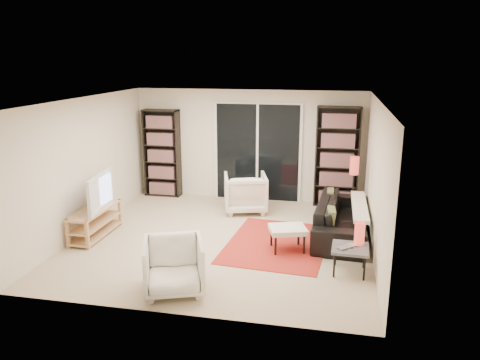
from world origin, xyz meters
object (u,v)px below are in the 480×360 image
sofa (343,218)px  bookshelf_left (162,153)px  tv_stand (95,221)px  armchair_back (245,193)px  floor_lamp (354,173)px  bookshelf_right (337,157)px  ottoman (288,230)px  armchair_front (174,266)px  side_table (350,250)px

sofa → bookshelf_left: bearing=70.9°
tv_stand → bookshelf_left: bearing=83.8°
armchair_back → floor_lamp: floor_lamp is taller
bookshelf_right → floor_lamp: bookshelf_right is taller
ottoman → armchair_back: bearing=119.8°
tv_stand → ottoman: tv_stand is taller
bookshelf_left → armchair_front: size_ratio=2.43×
tv_stand → floor_lamp: bearing=21.3°
armchair_back → ottoman: size_ratio=1.23×
bookshelf_left → side_table: size_ratio=3.58×
side_table → armchair_front: bearing=-155.9°
floor_lamp → side_table: bearing=-92.2°
armchair_back → side_table: bearing=114.1°
bookshelf_right → ottoman: bookshelf_right is taller
armchair_back → ottoman: bearing=104.6°
sofa → ottoman: (-0.89, -0.85, 0.02)m
sofa → tv_stand: bearing=106.0°
bookshelf_right → sofa: 1.89m
bookshelf_right → armchair_back: (-1.80, -0.75, -0.66)m
bookshelf_right → side_table: bearing=-85.9°
side_table → ottoman: bearing=146.8°
armchair_front → armchair_back: bearing=64.5°
sofa → armchair_back: 2.18m
tv_stand → armchair_front: (2.03, -1.65, 0.10)m
bookshelf_right → ottoman: (-0.75, -2.59, -0.70)m
bookshelf_left → sofa: (3.99, -1.74, -0.65)m
armchair_front → sofa: bearing=27.9°
armchair_front → floor_lamp: 4.21m
ottoman → side_table: same height
tv_stand → sofa: size_ratio=0.58×
bookshelf_left → side_table: (4.08, -3.23, -0.62)m
bookshelf_left → tv_stand: 2.73m
bookshelf_left → tv_stand: bearing=-96.2°
armchair_back → sofa: bearing=137.9°
sofa → floor_lamp: floor_lamp is taller
bookshelf_left → armchair_back: (2.05, -0.75, -0.58)m
armchair_back → tv_stand: bearing=23.5°
armchair_back → side_table: armchair_back is taller
armchair_front → tv_stand: bearing=120.4°
armchair_back → armchair_front: size_ratio=1.07×
bookshelf_right → bookshelf_left: bearing=180.0°
tv_stand → armchair_back: size_ratio=1.50×
armchair_front → side_table: armchair_front is taller
tv_stand → ottoman: 3.39m
sofa → armchair_back: armchair_back is taller
sofa → floor_lamp: (0.18, 0.86, 0.62)m
sofa → floor_lamp: 1.07m
bookshelf_right → armchair_back: bookshelf_right is taller
bookshelf_right → floor_lamp: 0.94m
tv_stand → armchair_back: (2.34, 1.87, 0.13)m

